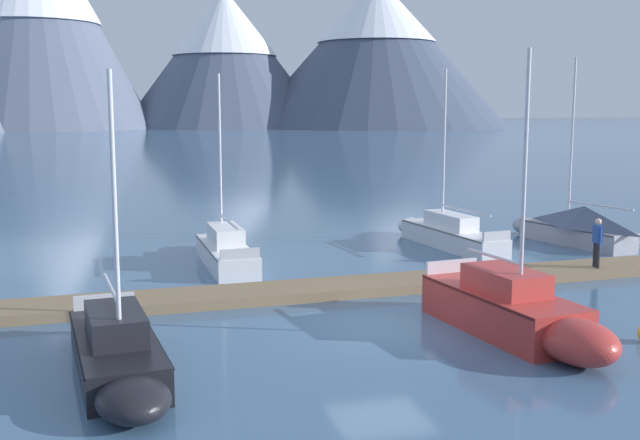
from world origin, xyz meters
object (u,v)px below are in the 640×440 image
object	(u,v)px
sailboat_mid_dock_port	(224,249)
sailboat_mid_dock_starboard	(517,312)
person_on_dock	(597,240)
sailboat_far_berth	(446,233)
sailboat_outer_slip	(574,225)
sailboat_second_berth	(119,354)

from	to	relation	value
sailboat_mid_dock_port	sailboat_mid_dock_starboard	distance (m)	12.44
sailboat_mid_dock_starboard	person_on_dock	distance (m)	8.38
sailboat_mid_dock_port	sailboat_far_berth	distance (m)	9.45
sailboat_outer_slip	sailboat_mid_dock_port	bearing A→B (deg)	-179.45
sailboat_mid_dock_port	sailboat_far_berth	size ratio (longest dim) A/B	0.92
sailboat_mid_dock_port	person_on_dock	distance (m)	13.14
sailboat_outer_slip	sailboat_far_berth	bearing A→B (deg)	169.81
sailboat_mid_dock_port	person_on_dock	world-z (taller)	sailboat_mid_dock_port
sailboat_mid_dock_starboard	sailboat_far_berth	size ratio (longest dim) A/B	0.95
sailboat_mid_dock_starboard	sailboat_outer_slip	distance (m)	14.38
sailboat_mid_dock_starboard	sailboat_far_berth	distance (m)	12.69
person_on_dock	sailboat_mid_dock_starboard	bearing A→B (deg)	-137.98
sailboat_mid_dock_port	sailboat_far_berth	bearing A→B (deg)	6.74
sailboat_mid_dock_starboard	sailboat_outer_slip	world-z (taller)	sailboat_outer_slip
sailboat_second_berth	sailboat_mid_dock_port	distance (m)	12.06
sailboat_second_berth	sailboat_outer_slip	xyz separation A→B (m)	(18.66, 11.56, 0.26)
sailboat_outer_slip	person_on_dock	distance (m)	6.28
sailboat_outer_slip	person_on_dock	bearing A→B (deg)	-116.93
sailboat_mid_dock_port	sailboat_mid_dock_starboard	xyz separation A→B (m)	(5.73, -11.04, 0.10)
sailboat_outer_slip	person_on_dock	world-z (taller)	sailboat_outer_slip
sailboat_far_berth	sailboat_mid_dock_port	bearing A→B (deg)	-173.26
sailboat_far_berth	sailboat_outer_slip	size ratio (longest dim) A/B	0.97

